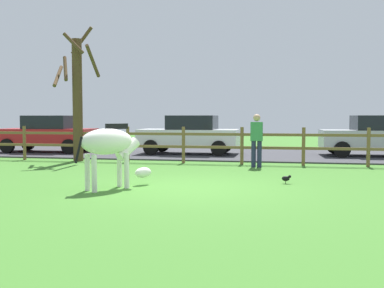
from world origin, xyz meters
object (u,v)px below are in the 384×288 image
bare_tree (77,94)px  crow_on_grass (286,178)px  parked_car_silver (376,135)px  visitor_near_fence (257,138)px  parked_car_red (48,133)px  zebra (110,146)px  parked_car_white (190,134)px

bare_tree → crow_on_grass: 8.46m
parked_car_silver → visitor_near_fence: size_ratio=2.48×
parked_car_silver → bare_tree: bearing=-161.9°
parked_car_red → visitor_near_fence: visitor_near_fence is taller
zebra → parked_car_white: parked_car_white is taller
parked_car_white → visitor_near_fence: visitor_near_fence is taller
parked_car_red → parked_car_silver: bearing=2.3°
crow_on_grass → parked_car_silver: size_ratio=0.05×
crow_on_grass → visitor_near_fence: size_ratio=0.13×
crow_on_grass → visitor_near_fence: 3.44m
zebra → parked_car_red: size_ratio=0.40×
bare_tree → parked_car_silver: bearing=18.1°
crow_on_grass → parked_car_red: parked_car_red is taller
zebra → parked_car_silver: 11.50m
bare_tree → parked_car_silver: bare_tree is taller
parked_car_silver → crow_on_grass: bearing=-115.1°
crow_on_grass → parked_car_white: parked_car_white is taller
crow_on_grass → parked_car_red: 12.10m
bare_tree → parked_car_red: bearing=133.4°
parked_car_silver → visitor_near_fence: visitor_near_fence is taller
zebra → visitor_near_fence: (2.90, 4.72, -0.02)m
parked_car_red → visitor_near_fence: bearing=-22.2°
bare_tree → zebra: bearing=-58.4°
bare_tree → parked_car_red: bare_tree is taller
parked_car_white → parked_car_silver: bearing=2.9°
parked_car_red → parked_car_white: size_ratio=1.01×
zebra → parked_car_red: parked_car_red is taller
parked_car_red → visitor_near_fence: (9.05, -3.69, 0.06)m
visitor_near_fence → zebra: bearing=-121.6°
bare_tree → visitor_near_fence: 6.48m
parked_car_white → visitor_near_fence: (2.87, -3.85, 0.06)m
parked_car_red → crow_on_grass: bearing=-35.0°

